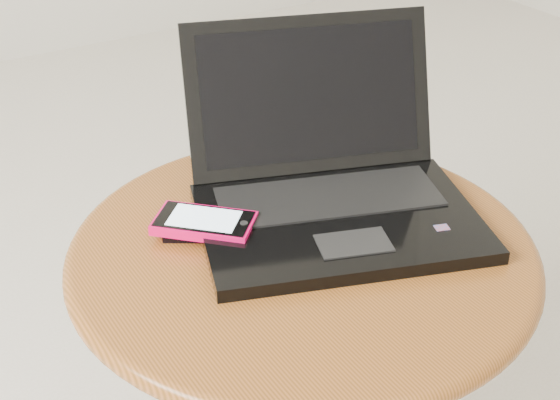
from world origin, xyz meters
TOP-DOWN VIEW (x-y plane):
  - table at (-0.08, -0.02)m, footprint 0.57×0.57m
  - laptop at (-0.01, 0.02)m, footprint 0.42×0.41m
  - phone_black at (-0.15, 0.06)m, footprint 0.14×0.12m
  - phone_pink at (-0.17, 0.05)m, footprint 0.13×0.13m

SIDE VIEW (x-z plane):
  - table at x=-0.08m, z-range 0.13..0.58m
  - phone_black at x=-0.15m, z-range 0.45..0.47m
  - phone_pink at x=-0.17m, z-range 0.46..0.48m
  - laptop at x=-0.01m, z-range 0.39..0.60m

